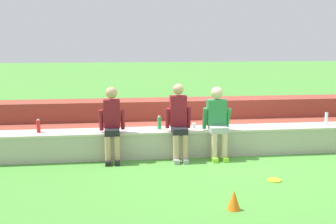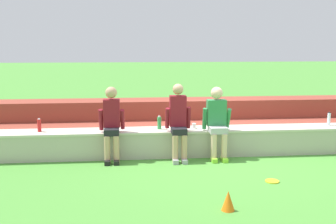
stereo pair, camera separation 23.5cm
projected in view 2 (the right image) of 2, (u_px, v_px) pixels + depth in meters
ground_plane at (214, 158)px, 7.76m from camera, size 80.00×80.00×0.00m
stone_seating_wall at (212, 140)px, 7.98m from camera, size 9.05×0.59×0.53m
brick_bleachers at (199, 122)px, 9.40m from camera, size 11.66×1.53×0.89m
person_far_left at (112, 122)px, 7.46m from camera, size 0.49×0.56×1.41m
person_left_of_center at (178, 120)px, 7.54m from camera, size 0.49×0.57×1.46m
person_center at (217, 120)px, 7.61m from camera, size 0.55×0.56×1.39m
water_bottle_near_left at (329, 119)px, 8.21m from camera, size 0.06×0.06×0.28m
water_bottle_mid_right at (39, 125)px, 7.61m from camera, size 0.07×0.07×0.26m
water_bottle_center_gap at (159, 123)px, 7.85m from camera, size 0.08×0.08×0.26m
plastic_cup_middle at (194, 126)px, 7.93m from camera, size 0.08×0.08×0.10m
frisbee at (272, 181)px, 6.41m from camera, size 0.22×0.22×0.02m
sports_cone at (228, 201)px, 5.29m from camera, size 0.18×0.18×0.27m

